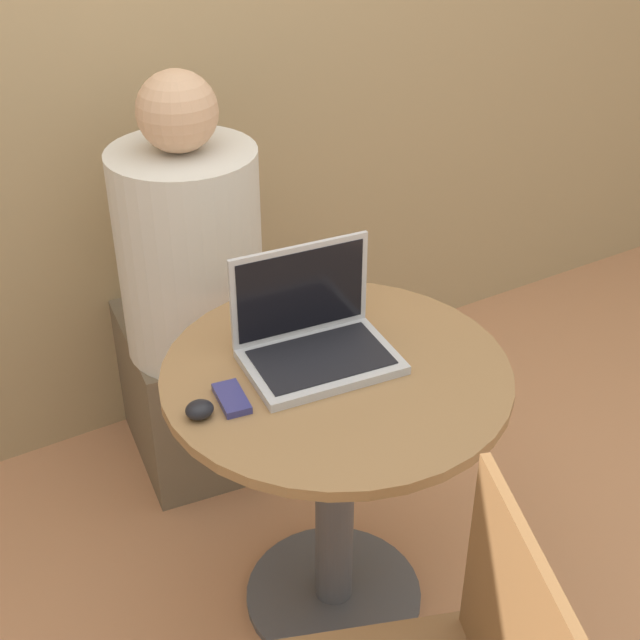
% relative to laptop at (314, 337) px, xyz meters
% --- Properties ---
extents(ground_plane, '(12.00, 12.00, 0.00)m').
position_rel_laptop_xyz_m(ground_plane, '(0.02, -0.06, -0.77)').
color(ground_plane, tan).
extents(round_table, '(0.75, 0.75, 0.72)m').
position_rel_laptop_xyz_m(round_table, '(0.02, -0.06, -0.26)').
color(round_table, '#4C4C51').
rests_on(round_table, ground_plane).
extents(laptop, '(0.34, 0.25, 0.24)m').
position_rel_laptop_xyz_m(laptop, '(0.00, 0.00, 0.00)').
color(laptop, '#B7B7BC').
rests_on(laptop, round_table).
extents(cell_phone, '(0.07, 0.11, 0.02)m').
position_rel_laptop_xyz_m(cell_phone, '(-0.22, -0.05, -0.04)').
color(cell_phone, navy).
rests_on(cell_phone, round_table).
extents(computer_mouse, '(0.06, 0.05, 0.03)m').
position_rel_laptop_xyz_m(computer_mouse, '(-0.30, -0.06, -0.03)').
color(computer_mouse, black).
rests_on(computer_mouse, round_table).
extents(person_seated, '(0.42, 0.60, 1.21)m').
position_rel_laptop_xyz_m(person_seated, '(-0.04, 0.61, -0.27)').
color(person_seated, brown).
rests_on(person_seated, ground_plane).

